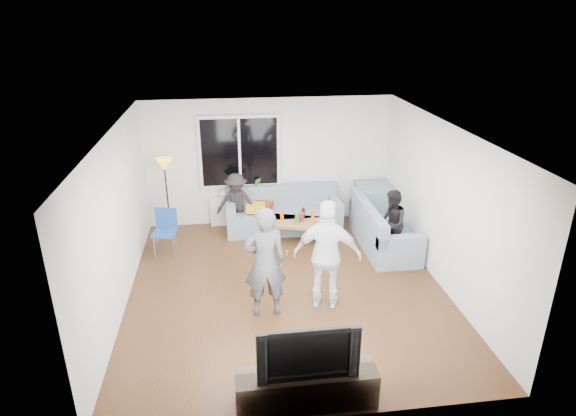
{
  "coord_description": "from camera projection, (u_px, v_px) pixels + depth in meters",
  "views": [
    {
      "loc": [
        -0.88,
        -6.75,
        4.19
      ],
      "look_at": [
        0.1,
        0.6,
        1.15
      ],
      "focal_mm": 30.31,
      "sensor_mm": 36.0,
      "label": 1
    }
  ],
  "objects": [
    {
      "name": "bottle_c",
      "position": [
        303.0,
        213.0,
        9.45
      ],
      "size": [
        0.07,
        0.07,
        0.21
      ],
      "primitive_type": "cylinder",
      "color": "black",
      "rests_on": "coffee_table"
    },
    {
      "name": "floor_lamp",
      "position": [
        167.0,
        197.0,
        9.5
      ],
      "size": [
        0.32,
        0.32,
        1.56
      ],
      "primitive_type": null,
      "color": "gold",
      "rests_on": "floor"
    },
    {
      "name": "television",
      "position": [
        307.0,
        349.0,
        5.29
      ],
      "size": [
        1.13,
        0.15,
        0.65
      ],
      "primitive_type": "imported",
      "color": "black",
      "rests_on": "tv_console"
    },
    {
      "name": "radiator",
      "position": [
        242.0,
        210.0,
        10.13
      ],
      "size": [
        1.3,
        0.12,
        0.62
      ],
      "primitive_type": "cube",
      "color": "silver",
      "rests_on": "floor"
    },
    {
      "name": "potted_plant",
      "position": [
        256.0,
        187.0,
        9.94
      ],
      "size": [
        0.24,
        0.2,
        0.4
      ],
      "primitive_type": "imported",
      "rotation": [
        0.0,
        0.0,
        0.11
      ],
      "color": "#2B6D2C",
      "rests_on": "radiator"
    },
    {
      "name": "spectator_back",
      "position": [
        237.0,
        203.0,
        9.68
      ],
      "size": [
        0.84,
        0.56,
        1.22
      ],
      "primitive_type": "imported",
      "rotation": [
        0.0,
        0.0,
        -0.13
      ],
      "color": "black",
      "rests_on": "floor"
    },
    {
      "name": "cushion_yellow",
      "position": [
        256.0,
        208.0,
        9.72
      ],
      "size": [
        0.41,
        0.35,
        0.14
      ],
      "primitive_type": "cube",
      "rotation": [
        0.0,
        0.0,
        -0.09
      ],
      "color": "gold",
      "rests_on": "sofa_back_section"
    },
    {
      "name": "player_right",
      "position": [
        327.0,
        255.0,
        7.11
      ],
      "size": [
        1.07,
        0.66,
        1.7
      ],
      "primitive_type": "imported",
      "rotation": [
        0.0,
        0.0,
        2.88
      ],
      "color": "silver",
      "rests_on": "floor"
    },
    {
      "name": "ceiling",
      "position": [
        287.0,
        129.0,
        6.89
      ],
      "size": [
        5.0,
        5.5,
        0.04
      ],
      "primitive_type": "cube",
      "color": "white",
      "rests_on": "ground"
    },
    {
      "name": "pitcher",
      "position": [
        300.0,
        217.0,
        9.35
      ],
      "size": [
        0.17,
        0.17,
        0.17
      ],
      "primitive_type": "cylinder",
      "color": "maroon",
      "rests_on": "coffee_table"
    },
    {
      "name": "sofa_back_section",
      "position": [
        284.0,
        210.0,
        9.84
      ],
      "size": [
        2.3,
        0.85,
        0.85
      ],
      "primitive_type": null,
      "color": "slate",
      "rests_on": "floor"
    },
    {
      "name": "bottle_b",
      "position": [
        297.0,
        218.0,
        9.2
      ],
      "size": [
        0.08,
        0.08,
        0.23
      ],
      "primitive_type": "cylinder",
      "color": "green",
      "rests_on": "coffee_table"
    },
    {
      "name": "coffee_table",
      "position": [
        299.0,
        230.0,
        9.45
      ],
      "size": [
        1.23,
        0.89,
        0.4
      ],
      "primitive_type": "cube",
      "rotation": [
        0.0,
        0.0,
        -0.3
      ],
      "color": "#A0744D",
      "rests_on": "floor"
    },
    {
      "name": "player_left",
      "position": [
        265.0,
        262.0,
        6.93
      ],
      "size": [
        0.63,
        0.43,
        1.69
      ],
      "primitive_type": "imported",
      "rotation": [
        0.0,
        0.0,
        3.18
      ],
      "color": "#444448",
      "rests_on": "floor"
    },
    {
      "name": "wall_right",
      "position": [
        444.0,
        206.0,
        7.7
      ],
      "size": [
        0.04,
        5.5,
        2.6
      ],
      "primitive_type": "cube",
      "color": "silver",
      "rests_on": "ground"
    },
    {
      "name": "sofa_right_section",
      "position": [
        384.0,
        225.0,
        9.15
      ],
      "size": [
        2.0,
        0.85,
        0.85
      ],
      "primitive_type": null,
      "rotation": [
        0.0,
        0.0,
        1.57
      ],
      "color": "slate",
      "rests_on": "floor"
    },
    {
      "name": "wall_front",
      "position": [
        322.0,
        321.0,
        4.85
      ],
      "size": [
        5.0,
        0.04,
        2.6
      ],
      "primitive_type": "cube",
      "color": "silver",
      "rests_on": "ground"
    },
    {
      "name": "bottle_a",
      "position": [
        282.0,
        216.0,
        9.37
      ],
      "size": [
        0.07,
        0.07,
        0.19
      ],
      "primitive_type": "cylinder",
      "color": "orange",
      "rests_on": "coffee_table"
    },
    {
      "name": "window_glass",
      "position": [
        240.0,
        152.0,
        9.66
      ],
      "size": [
        1.5,
        0.02,
        1.35
      ],
      "primitive_type": "cube",
      "color": "black",
      "rests_on": "window_frame"
    },
    {
      "name": "vase",
      "position": [
        223.0,
        193.0,
        9.9
      ],
      "size": [
        0.21,
        0.21,
        0.19
      ],
      "primitive_type": "imported",
      "rotation": [
        0.0,
        0.0,
        0.2
      ],
      "color": "silver",
      "rests_on": "radiator"
    },
    {
      "name": "cushion_red",
      "position": [
        263.0,
        206.0,
        9.81
      ],
      "size": [
        0.45,
        0.42,
        0.13
      ],
      "primitive_type": "cube",
      "rotation": [
        0.0,
        0.0,
        -0.43
      ],
      "color": "#9C2B16",
      "rests_on": "sofa_back_section"
    },
    {
      "name": "wall_left",
      "position": [
        116.0,
        223.0,
        7.09
      ],
      "size": [
        0.04,
        5.5,
        2.6
      ],
      "primitive_type": "cube",
      "color": "silver",
      "rests_on": "ground"
    },
    {
      "name": "tv_console",
      "position": [
        306.0,
        388.0,
        5.5
      ],
      "size": [
        1.6,
        0.4,
        0.44
      ],
      "primitive_type": "cube",
      "color": "#34251A",
      "rests_on": "floor"
    },
    {
      "name": "window_mullion",
      "position": [
        240.0,
        153.0,
        9.65
      ],
      "size": [
        0.05,
        0.03,
        1.35
      ],
      "primitive_type": "cube",
      "color": "white",
      "rests_on": "window_frame"
    },
    {
      "name": "side_chair",
      "position": [
        164.0,
        234.0,
        8.78
      ],
      "size": [
        0.48,
        0.48,
        0.86
      ],
      "primitive_type": null,
      "rotation": [
        0.0,
        0.0,
        -0.21
      ],
      "color": "#214692",
      "rests_on": "floor"
    },
    {
      "name": "floor",
      "position": [
        287.0,
        289.0,
        7.9
      ],
      "size": [
        5.0,
        5.5,
        0.04
      ],
      "primitive_type": "cube",
      "color": "#56351C",
      "rests_on": "ground"
    },
    {
      "name": "sofa_corner",
      "position": [
        378.0,
        205.0,
        10.08
      ],
      "size": [
        0.85,
        0.85,
        0.85
      ],
      "primitive_type": "cube",
      "color": "slate",
      "rests_on": "floor"
    },
    {
      "name": "bottle_d",
      "position": [
        313.0,
        217.0,
        9.24
      ],
      "size": [
        0.07,
        0.07,
        0.26
      ],
      "primitive_type": "cylinder",
      "color": "orange",
      "rests_on": "coffee_table"
    },
    {
      "name": "wall_back",
      "position": [
        269.0,
        162.0,
        9.93
      ],
      "size": [
        5.0,
        0.04,
        2.6
      ],
      "primitive_type": "cube",
      "color": "silver",
      "rests_on": "ground"
    },
    {
      "name": "window_frame",
      "position": [
        240.0,
        152.0,
        9.69
      ],
      "size": [
        1.62,
        0.06,
        1.47
      ],
      "primitive_type": "cube",
      "color": "white",
      "rests_on": "wall_back"
    },
    {
      "name": "spectator_right",
      "position": [
        391.0,
        223.0,
        8.74
      ],
      "size": [
        0.58,
        0.68,
        1.24
      ],
      "primitive_type": "imported",
      "rotation": [
        0.0,
        0.0,
        -1.77
      ],
      "color": "black",
      "rests_on": "floor"
    }
  ]
}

